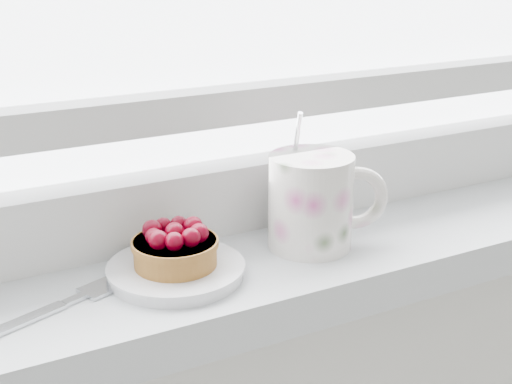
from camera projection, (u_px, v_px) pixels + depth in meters
saucer at (176, 271)px, 0.64m from camera, size 0.12×0.12×0.01m
raspberry_tart at (175, 246)px, 0.63m from camera, size 0.08×0.08×0.04m
floral_mug at (314, 199)px, 0.69m from camera, size 0.13×0.11×0.13m
fork at (44, 312)px, 0.58m from camera, size 0.21×0.09×0.00m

